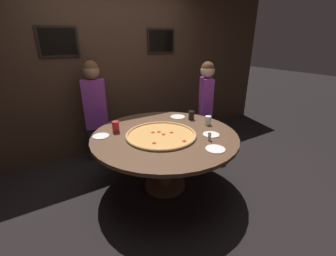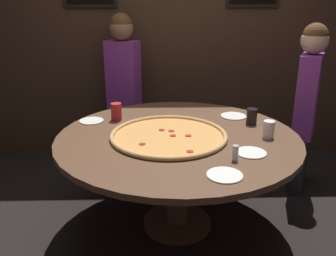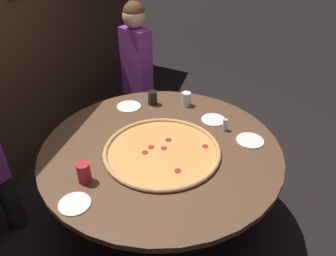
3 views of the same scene
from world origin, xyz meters
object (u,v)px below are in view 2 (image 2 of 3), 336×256
drink_cup_by_shaker (252,116)px  white_plate_far_back (251,153)px  drink_cup_far_left (116,112)px  white_plate_beside_cup (91,121)px  drink_cup_front_edge (269,129)px  diner_centre_back (124,82)px  dining_table (178,151)px  condiment_shaker (235,153)px  white_plate_left_side (225,175)px  giant_pizza (169,135)px  white_plate_near_front (233,116)px  diner_far_right (307,100)px

drink_cup_by_shaker → white_plate_far_back: bearing=-103.4°
drink_cup_far_left → white_plate_beside_cup: size_ratio=0.73×
drink_cup_front_edge → diner_centre_back: size_ratio=0.08×
drink_cup_by_shaker → white_plate_far_back: (-0.13, -0.55, -0.06)m
dining_table → drink_cup_by_shaker: (0.58, 0.24, 0.18)m
white_plate_far_back → condiment_shaker: 0.17m
drink_cup_by_shaker → diner_centre_back: (-1.06, 0.93, 0.06)m
drink_cup_front_edge → white_plate_left_side: (-0.40, -0.57, -0.06)m
giant_pizza → drink_cup_far_left: size_ratio=6.03×
white_plate_near_front → condiment_shaker: size_ratio=2.14×
white_plate_beside_cup → diner_far_right: bearing=7.7°
drink_cup_far_left → white_plate_near_front: bearing=3.8°
drink_cup_far_left → white_plate_beside_cup: (-0.19, -0.03, -0.06)m
drink_cup_by_shaker → white_plate_far_back: 0.57m
diner_centre_back → white_plate_left_side: bearing=134.1°
drink_cup_front_edge → diner_centre_back: bearing=132.4°
condiment_shaker → diner_centre_back: bearing=116.9°
drink_cup_front_edge → white_plate_left_side: bearing=-125.2°
giant_pizza → drink_cup_far_left: drink_cup_far_left is taller
giant_pizza → white_plate_near_front: 0.70m
giant_pizza → diner_centre_back: diner_centre_back is taller
white_plate_near_front → diner_centre_back: bearing=142.1°
drink_cup_far_left → diner_far_right: 1.61m
white_plate_beside_cup → drink_cup_by_shaker: bearing=-4.3°
white_plate_near_front → drink_cup_far_left: bearing=-176.2°
drink_cup_far_left → drink_cup_by_shaker: 1.05m
drink_cup_front_edge → diner_far_right: (0.50, 0.62, 0.03)m
dining_table → white_plate_beside_cup: (-0.67, 0.33, 0.12)m
white_plate_near_front → diner_far_right: 0.67m
giant_pizza → white_plate_near_front: bearing=39.6°
dining_table → white_plate_near_front: white_plate_near_front is taller
white_plate_left_side → diner_centre_back: bearing=111.7°
drink_cup_front_edge → white_plate_beside_cup: bearing=163.7°
white_plate_left_side → drink_cup_far_left: bearing=125.6°
drink_cup_front_edge → drink_cup_far_left: bearing=159.7°
condiment_shaker → dining_table: bearing=127.8°
white_plate_near_front → white_plate_left_side: bearing=-103.4°
white_plate_left_side → dining_table: bearing=110.3°
dining_table → drink_cup_by_shaker: size_ratio=14.15×
giant_pizza → diner_centre_back: 1.27m
white_plate_beside_cup → dining_table: bearing=-26.4°
white_plate_near_front → diner_far_right: bearing=13.0°
drink_cup_front_edge → white_plate_near_front: (-0.15, 0.47, -0.06)m
diner_centre_back → diner_far_right: (1.61, -0.60, -0.03)m
dining_table → white_plate_left_side: size_ratio=8.49×
giant_pizza → white_plate_far_back: size_ratio=4.22×
white_plate_far_back → diner_far_right: 1.12m
white_plate_near_front → white_plate_left_side: 1.07m
drink_cup_front_edge → diner_far_right: 0.80m
white_plate_near_front → white_plate_far_back: 0.74m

